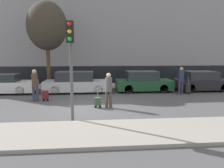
% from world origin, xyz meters
% --- Properties ---
extents(ground_plane, '(80.00, 80.00, 0.00)m').
position_xyz_m(ground_plane, '(0.00, 0.00, 0.00)').
color(ground_plane, '#4C4C4F').
extents(sidewalk_near, '(28.00, 2.50, 0.12)m').
position_xyz_m(sidewalk_near, '(0.00, -3.75, 0.06)').
color(sidewalk_near, gray).
rests_on(sidewalk_near, ground_plane).
extents(sidewalk_far, '(28.00, 3.00, 0.12)m').
position_xyz_m(sidewalk_far, '(0.00, 7.00, 0.06)').
color(sidewalk_far, gray).
rests_on(sidewalk_far, ground_plane).
extents(building_facade, '(28.00, 3.04, 9.72)m').
position_xyz_m(building_facade, '(0.00, 10.69, 4.84)').
color(building_facade, gray).
rests_on(building_facade, ground_plane).
extents(parked_car_0, '(4.33, 1.72, 1.34)m').
position_xyz_m(parked_car_0, '(-6.03, 4.56, 0.63)').
color(parked_car_0, silver).
rests_on(parked_car_0, ground_plane).
extents(parked_car_1, '(4.60, 1.78, 1.48)m').
position_xyz_m(parked_car_1, '(-0.99, 4.53, 0.69)').
color(parked_car_1, '#B7BABF').
rests_on(parked_car_1, ground_plane).
extents(parked_car_2, '(3.99, 1.84, 1.47)m').
position_xyz_m(parked_car_2, '(3.76, 4.59, 0.68)').
color(parked_car_2, '#194728').
rests_on(parked_car_2, ground_plane).
extents(parked_car_3, '(3.92, 1.91, 1.44)m').
position_xyz_m(parked_car_3, '(8.13, 4.51, 0.67)').
color(parked_car_3, black).
rests_on(parked_car_3, ground_plane).
extents(pedestrian_left, '(0.35, 0.34, 1.83)m').
position_xyz_m(pedestrian_left, '(-3.17, 1.83, 1.05)').
color(pedestrian_left, '#383347').
rests_on(pedestrian_left, ground_plane).
extents(trolley_left, '(0.34, 0.29, 1.13)m').
position_xyz_m(trolley_left, '(-2.62, 1.91, 0.35)').
color(trolley_left, maroon).
rests_on(trolley_left, ground_plane).
extents(pedestrian_center, '(0.35, 0.34, 1.76)m').
position_xyz_m(pedestrian_center, '(0.90, -0.07, 1.01)').
color(pedestrian_center, '#4C4233').
rests_on(pedestrian_center, ground_plane).
extents(trolley_center, '(0.34, 0.29, 1.06)m').
position_xyz_m(trolley_center, '(0.35, -0.03, 0.32)').
color(trolley_center, '#335138').
rests_on(trolley_center, ground_plane).
extents(pedestrian_right, '(0.35, 0.34, 1.84)m').
position_xyz_m(pedestrian_right, '(5.99, 3.14, 1.05)').
color(pedestrian_right, '#383347').
rests_on(pedestrian_right, ground_plane).
extents(trolley_right, '(0.34, 0.29, 1.20)m').
position_xyz_m(trolley_right, '(6.53, 3.25, 0.39)').
color(trolley_right, '#262628').
rests_on(trolley_right, ground_plane).
extents(traffic_light, '(0.28, 0.47, 3.91)m').
position_xyz_m(traffic_light, '(-0.72, -2.36, 2.78)').
color(traffic_light, '#515154').
rests_on(traffic_light, ground_plane).
extents(parked_bicycle, '(1.77, 0.06, 0.96)m').
position_xyz_m(parked_bicycle, '(-0.43, 6.90, 0.49)').
color(parked_bicycle, black).
rests_on(parked_bicycle, sidewalk_far).
extents(bare_tree_near_crossing, '(2.96, 2.96, 6.46)m').
position_xyz_m(bare_tree_near_crossing, '(-3.22, 6.23, 4.75)').
color(bare_tree_near_crossing, '#4C3826').
rests_on(bare_tree_near_crossing, sidewalk_far).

